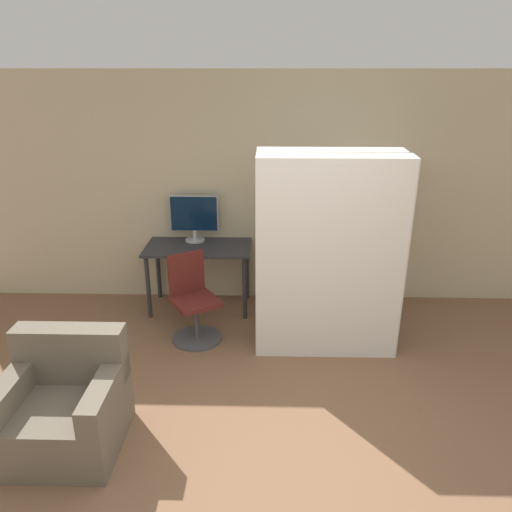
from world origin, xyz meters
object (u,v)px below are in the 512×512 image
Objects in this scene: bookshelf at (358,236)px; armchair at (64,406)px; mattress_far at (326,248)px; mattress_near at (330,261)px; office_chair at (193,306)px; monitor at (194,216)px.

bookshelf is 3.67m from armchair.
mattress_near is at bearing -90.00° from mattress_far.
mattress_near reaches higher than bookshelf.
office_chair reaches higher than armchair.
mattress_near is at bearing -39.42° from monitor.
armchair is at bearing -141.66° from mattress_far.
office_chair is at bearing 64.89° from armchair.
office_chair is at bearing -84.17° from monitor.
mattress_far is 2.35× the size of armchair.
mattress_near is (1.46, -1.20, -0.08)m from monitor.
monitor is 0.28× the size of mattress_far.
mattress_far is at bearing -118.05° from bookshelf.
monitor is 1.89m from mattress_near.
monitor is 0.66× the size of armchair.
bookshelf is (1.83, 0.96, 0.48)m from office_chair.
bookshelf reaches higher than office_chair.
mattress_near is (1.36, -0.27, 0.63)m from office_chair.
bookshelf is 1.33m from mattress_near.
monitor is at bearing 140.58° from mattress_near.
mattress_near is (-0.47, -1.23, 0.15)m from bookshelf.
monitor is 0.61× the size of office_chair.
monitor is at bearing 95.83° from office_chair.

